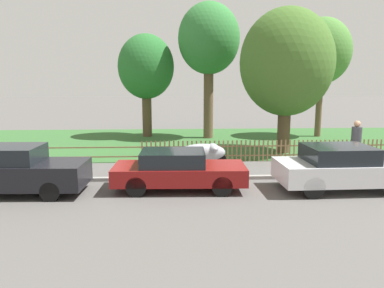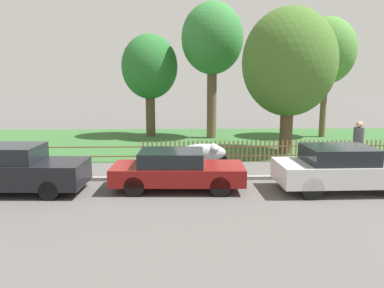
# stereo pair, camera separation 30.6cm
# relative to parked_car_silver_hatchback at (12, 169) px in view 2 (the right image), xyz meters

# --- Properties ---
(ground_plane) EXTENTS (120.00, 120.00, 0.00)m
(ground_plane) POSITION_rel_parked_car_silver_hatchback_xyz_m (11.04, 1.21, -0.74)
(ground_plane) COLOR #565451
(kerb_stone) EXTENTS (40.05, 0.20, 0.12)m
(kerb_stone) POSITION_rel_parked_car_silver_hatchback_xyz_m (11.04, 1.31, -0.68)
(kerb_stone) COLOR gray
(kerb_stone) RESTS_ON ground
(grass_strip) EXTENTS (40.05, 10.50, 0.01)m
(grass_strip) POSITION_rel_parked_car_silver_hatchback_xyz_m (11.04, 9.38, -0.73)
(grass_strip) COLOR #33602D
(grass_strip) RESTS_ON ground
(park_fence) EXTENTS (40.05, 0.05, 0.91)m
(park_fence) POSITION_rel_parked_car_silver_hatchback_xyz_m (11.04, 4.14, -0.28)
(park_fence) COLOR olive
(park_fence) RESTS_ON ground
(parked_car_silver_hatchback) EXTENTS (4.38, 1.80, 1.47)m
(parked_car_silver_hatchback) POSITION_rel_parked_car_silver_hatchback_xyz_m (0.00, 0.00, 0.00)
(parked_car_silver_hatchback) COLOR black
(parked_car_silver_hatchback) RESTS_ON ground
(parked_car_black_saloon) EXTENTS (4.16, 1.77, 1.25)m
(parked_car_black_saloon) POSITION_rel_parked_car_silver_hatchback_xyz_m (5.01, 0.19, -0.09)
(parked_car_black_saloon) COLOR maroon
(parked_car_black_saloon) RESTS_ON ground
(parked_car_navy_estate) EXTENTS (4.17, 1.91, 1.40)m
(parked_car_navy_estate) POSITION_rel_parked_car_silver_hatchback_xyz_m (10.16, -0.09, -0.01)
(parked_car_navy_estate) COLOR silver
(parked_car_navy_estate) RESTS_ON ground
(covered_motorcycle) EXTENTS (1.98, 0.89, 0.94)m
(covered_motorcycle) POSITION_rel_parked_car_silver_hatchback_xyz_m (6.04, 3.20, -0.15)
(covered_motorcycle) COLOR black
(covered_motorcycle) RESTS_ON ground
(tree_nearest_kerb) EXTENTS (3.31, 3.31, 6.07)m
(tree_nearest_kerb) POSITION_rel_parked_car_silver_hatchback_xyz_m (3.30, 11.40, 3.37)
(tree_nearest_kerb) COLOR brown
(tree_nearest_kerb) RESTS_ON ground
(tree_behind_motorcycle) EXTENTS (3.51, 3.51, 7.75)m
(tree_behind_motorcycle) POSITION_rel_parked_car_silver_hatchback_xyz_m (6.94, 10.64, 4.89)
(tree_behind_motorcycle) COLOR brown
(tree_behind_motorcycle) RESTS_ON ground
(tree_mid_park) EXTENTS (4.27, 4.27, 6.66)m
(tree_mid_park) POSITION_rel_parked_car_silver_hatchback_xyz_m (10.09, 6.02, 3.44)
(tree_mid_park) COLOR brown
(tree_mid_park) RESTS_ON ground
(tree_far_left) EXTENTS (3.36, 3.36, 7.00)m
(tree_far_left) POSITION_rel_parked_car_silver_hatchback_xyz_m (13.64, 10.87, 4.29)
(tree_far_left) COLOR brown
(tree_far_left) RESTS_ON ground
(pedestrian_near_fence) EXTENTS (0.41, 0.44, 1.88)m
(pedestrian_near_fence) POSITION_rel_parked_car_silver_hatchback_xyz_m (11.93, 2.67, 0.32)
(pedestrian_near_fence) COLOR #7F6B51
(pedestrian_near_fence) RESTS_ON ground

